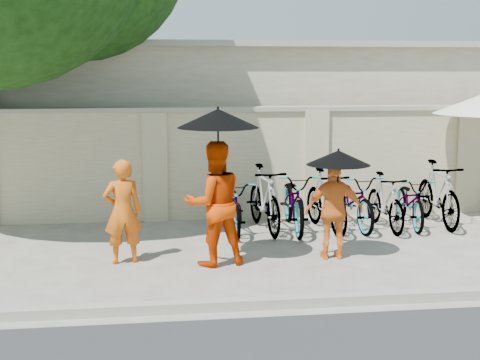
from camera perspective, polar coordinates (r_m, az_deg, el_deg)
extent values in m
plane|color=#A7A296|center=(9.55, -1.01, -7.42)|extent=(80.00, 80.00, 0.00)
cube|color=#999885|center=(7.93, 0.38, -10.54)|extent=(40.00, 0.16, 0.12)
cube|color=beige|center=(12.57, 1.89, 1.36)|extent=(20.00, 0.30, 2.00)
cube|color=beige|center=(16.40, 3.22, 5.36)|extent=(14.00, 6.00, 3.20)
imported|color=#DE5F11|center=(9.71, -9.98, -2.67)|extent=(0.61, 0.47, 1.51)
imported|color=#D73901|center=(9.47, -2.20, -2.02)|extent=(0.99, 0.84, 1.78)
cylinder|color=black|center=(9.28, -1.87, 1.92)|extent=(0.02, 0.02, 1.09)
cone|color=black|center=(9.23, -1.89, 5.29)|extent=(1.14, 1.14, 0.26)
imported|color=orange|center=(9.89, 8.05, -2.59)|extent=(0.87, 0.42, 1.44)
cylinder|color=black|center=(9.74, 8.34, -0.13)|extent=(0.02, 0.02, 0.70)
cone|color=black|center=(9.69, 8.39, 1.91)|extent=(0.92, 0.92, 0.21)
imported|color=#8E909E|center=(11.42, -0.51, -2.20)|extent=(0.63, 1.77, 0.93)
imported|color=#8E909E|center=(11.49, 2.09, -1.61)|extent=(0.73, 1.93, 1.13)
imported|color=#8E909E|center=(11.58, 4.67, -1.78)|extent=(0.81, 2.02, 1.04)
imported|color=#8E909E|center=(11.58, 7.35, -1.77)|extent=(0.74, 1.83, 1.07)
imported|color=#8E909E|center=(11.91, 9.57, -1.72)|extent=(0.83, 1.92, 0.98)
imported|color=#8E909E|center=(11.88, 12.29, -1.82)|extent=(0.54, 1.65, 0.98)
imported|color=#8E909E|center=(12.23, 14.34, -1.79)|extent=(0.78, 1.76, 0.90)
imported|color=#8E909E|center=(12.45, 16.54, -1.11)|extent=(0.59, 1.92, 1.14)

